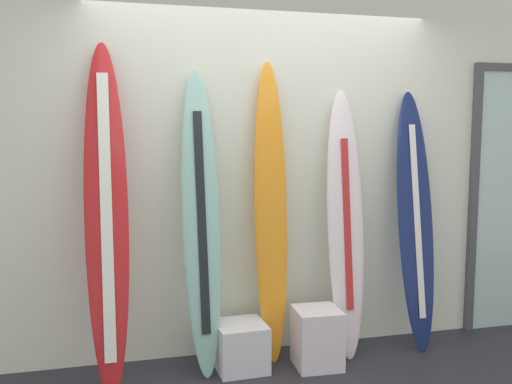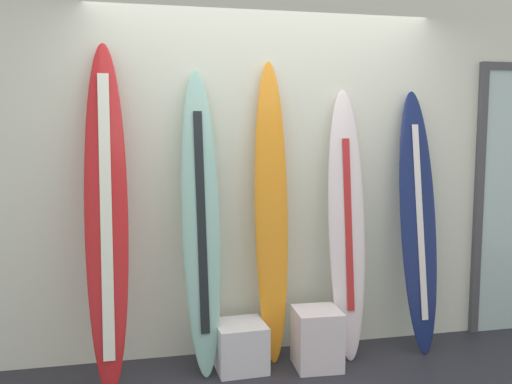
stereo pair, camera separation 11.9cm
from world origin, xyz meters
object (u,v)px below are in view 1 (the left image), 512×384
surfboard_crimson (106,216)px  surfboard_navy (415,221)px  display_block_left (317,338)px  surfboard_sunset (271,212)px  surfboard_seafoam (201,224)px  display_block_center (241,346)px  surfboard_ivory (345,225)px

surfboard_crimson → surfboard_navy: (2.24, 0.08, -0.13)m
surfboard_navy → display_block_left: 1.15m
surfboard_sunset → surfboard_crimson: bearing=-173.1°
surfboard_seafoam → display_block_left: (0.79, -0.16, -0.82)m
surfboard_sunset → display_block_center: bearing=-150.0°
surfboard_sunset → surfboard_ivory: (0.55, -0.05, -0.11)m
surfboard_crimson → surfboard_sunset: surfboard_crimson is taller
surfboard_ivory → surfboard_crimson: bearing=-177.2°
surfboard_ivory → display_block_center: 1.14m
display_block_center → surfboard_navy: bearing=4.0°
surfboard_seafoam → display_block_left: bearing=-11.3°
surfboard_sunset → surfboard_ivory: surfboard_sunset is taller
surfboard_ivory → surfboard_navy: bearing=0.2°
surfboard_navy → surfboard_seafoam: bearing=-179.2°
surfboard_navy → surfboard_sunset: bearing=177.3°
surfboard_seafoam → display_block_center: (0.26, -0.07, -0.86)m
surfboard_seafoam → surfboard_sunset: (0.51, 0.07, 0.05)m
surfboard_crimson → surfboard_navy: 2.25m
surfboard_seafoam → display_block_left: 1.14m
surfboard_sunset → display_block_left: 0.94m
surfboard_crimson → surfboard_seafoam: bearing=5.8°
surfboard_ivory → surfboard_navy: 0.57m
surfboard_crimson → surfboard_ivory: surfboard_crimson is taller
surfboard_sunset → surfboard_navy: (1.12, -0.05, -0.10)m
surfboard_crimson → display_block_left: surfboard_crimson is taller
surfboard_ivory → display_block_left: bearing=-147.2°
surfboard_sunset → display_block_left: (0.27, -0.23, -0.86)m
surfboard_crimson → display_block_center: size_ratio=6.34×
surfboard_seafoam → surfboard_sunset: 0.52m
surfboard_crimson → surfboard_ivory: (1.68, 0.08, -0.14)m
surfboard_navy → display_block_left: (-0.84, -0.18, -0.77)m
surfboard_seafoam → display_block_left: surfboard_seafoam is taller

